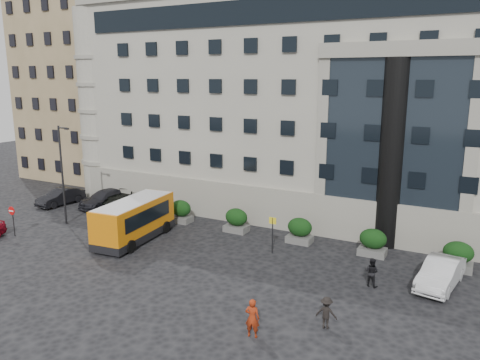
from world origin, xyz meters
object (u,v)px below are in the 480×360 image
(street_lamp, at_px, (63,171))
(minibus, at_px, (134,219))
(hedge_e, at_px, (458,256))
(pedestrian_b, at_px, (372,272))
(white_taxi, at_px, (441,273))
(pedestrian_c, at_px, (326,313))
(hedge_c, at_px, (300,230))
(parked_car_b, at_px, (61,197))
(red_truck, at_px, (151,178))
(hedge_d, at_px, (373,242))
(parked_car_d, at_px, (127,196))
(no_entry_sign, at_px, (12,215))
(hedge_b, at_px, (236,220))
(bus_stop_sign, at_px, (273,229))
(parked_car_c, at_px, (104,198))
(pedestrian_a, at_px, (252,318))
(hedge_a, at_px, (181,211))

(street_lamp, relative_size, minibus, 1.09)
(hedge_e, distance_m, minibus, 21.88)
(minibus, relative_size, pedestrian_b, 4.36)
(white_taxi, height_order, pedestrian_c, white_taxi)
(hedge_c, xyz_separation_m, parked_car_b, (-23.40, -0.92, -0.17))
(red_truck, bearing_deg, pedestrian_b, -26.07)
(hedge_c, height_order, hedge_d, same)
(parked_car_d, relative_size, pedestrian_b, 3.35)
(red_truck, bearing_deg, street_lamp, -91.59)
(no_entry_sign, xyz_separation_m, white_taxi, (29.09, 5.84, -0.84))
(minibus, bearing_deg, street_lamp, 171.53)
(street_lamp, distance_m, parked_car_b, 7.33)
(red_truck, distance_m, parked_car_b, 8.74)
(no_entry_sign, bearing_deg, pedestrian_b, 8.96)
(minibus, xyz_separation_m, white_taxi, (20.54, 2.18, -0.84))
(hedge_b, relative_size, white_taxi, 0.38)
(hedge_d, xyz_separation_m, no_entry_sign, (-24.60, -8.84, 0.72))
(hedge_c, xyz_separation_m, hedge_e, (10.40, 0.00, 0.00))
(hedge_b, height_order, street_lamp, street_lamp)
(white_taxi, bearing_deg, no_entry_sign, -159.65)
(hedge_e, xyz_separation_m, bus_stop_sign, (-11.30, -2.80, 0.80))
(bus_stop_sign, bearing_deg, white_taxi, -1.08)
(street_lamp, bearing_deg, pedestrian_b, -0.00)
(hedge_c, bearing_deg, red_truck, 161.38)
(red_truck, xyz_separation_m, parked_car_c, (-1.02, -5.59, -0.90))
(hedge_b, relative_size, parked_car_d, 0.33)
(bus_stop_sign, bearing_deg, hedge_c, 72.18)
(bus_stop_sign, bearing_deg, parked_car_b, 175.22)
(minibus, height_order, pedestrian_b, minibus)
(parked_car_d, bearing_deg, hedge_e, -14.14)
(red_truck, relative_size, pedestrian_a, 3.21)
(parked_car_c, bearing_deg, pedestrian_a, -26.36)
(hedge_e, bearing_deg, hedge_d, 180.00)
(hedge_d, distance_m, pedestrian_a, 13.05)
(hedge_d, height_order, parked_car_b, hedge_d)
(street_lamp, xyz_separation_m, pedestrian_c, (23.69, -5.64, -3.58))
(no_entry_sign, distance_m, pedestrian_a, 22.35)
(hedge_b, height_order, red_truck, red_truck)
(hedge_e, bearing_deg, parked_car_d, 175.67)
(white_taxi, bearing_deg, parked_car_b, -174.59)
(no_entry_sign, distance_m, red_truck, 15.08)
(pedestrian_a, relative_size, pedestrian_c, 1.19)
(hedge_b, relative_size, hedge_d, 1.00)
(hedge_c, distance_m, pedestrian_b, 7.84)
(hedge_a, xyz_separation_m, no_entry_sign, (-9.00, -8.84, 0.72))
(hedge_c, distance_m, parked_car_b, 23.42)
(parked_car_d, bearing_deg, hedge_c, -16.61)
(hedge_d, distance_m, no_entry_sign, 26.15)
(hedge_b, xyz_separation_m, parked_car_b, (-18.20, -0.92, -0.17))
(parked_car_d, relative_size, pedestrian_a, 3.01)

